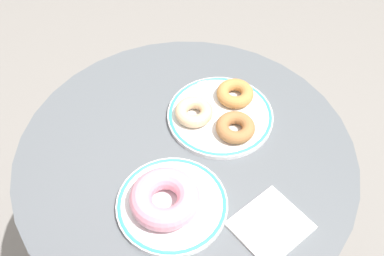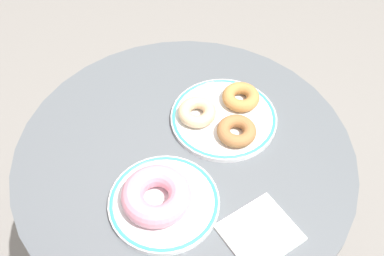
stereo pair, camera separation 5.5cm
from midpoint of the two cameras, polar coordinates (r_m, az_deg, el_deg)
cafe_table at (r=1.06m, az=-2.15°, el=-10.98°), size 0.62×0.62×0.70m
plate_left at (r=0.79m, az=-4.47°, el=-9.31°), size 0.19×0.19×0.01m
plate_right at (r=0.90m, az=1.69°, el=1.47°), size 0.20×0.20×0.01m
donut_pink_frosted at (r=0.77m, az=-5.41°, el=-8.60°), size 0.15×0.15×0.04m
donut_old_fashioned at (r=0.92m, az=3.53°, el=4.14°), size 0.08×0.08×0.02m
donut_glazed at (r=0.89m, az=-1.56°, el=1.89°), size 0.10×0.10×0.02m
donut_cinnamon at (r=0.86m, az=3.46°, el=-0.00°), size 0.10×0.10×0.02m
paper_napkin at (r=0.78m, az=7.45°, el=-11.74°), size 0.14×0.13×0.01m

